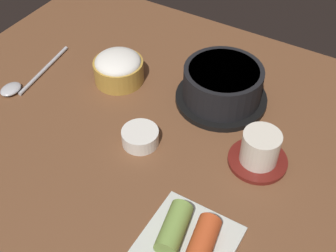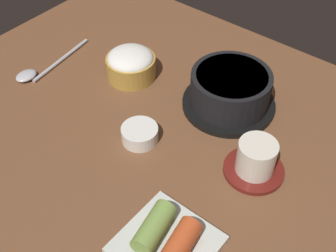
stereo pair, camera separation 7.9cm
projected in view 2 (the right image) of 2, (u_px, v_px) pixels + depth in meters
The scene contains 7 objects.
dining_table at pixel (166, 130), 83.75cm from camera, with size 100.00×76.00×2.00cm, color brown.
stone_pot at pixel (230, 91), 84.44cm from camera, with size 18.22×18.22×7.74cm.
rice_bowl at pixel (131, 64), 91.49cm from camera, with size 10.32×10.32×6.45cm.
tea_cup_with_saucer at pixel (256, 160), 73.27cm from camera, with size 10.39×10.39×6.70cm.
banchan_cup_center at pixel (140, 134), 79.62cm from camera, with size 6.73×6.73×2.86cm.
kimchi_plate at pixel (166, 240), 64.17cm from camera, with size 13.35×13.35×4.53cm.
spoon at pixel (39, 70), 94.29cm from camera, with size 4.55×19.72×1.35cm.
Camera 2 is at (36.90, -45.45, 60.89)cm, focal length 47.13 mm.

